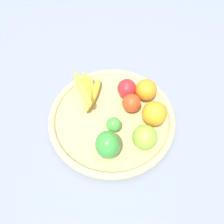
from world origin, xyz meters
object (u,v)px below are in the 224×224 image
(bell_pepper, at_px, (108,145))
(apple_0, at_px, (131,103))
(orange_1, at_px, (154,114))
(banana_bunch, at_px, (88,91))
(apple_2, at_px, (145,137))
(apple_1, at_px, (127,88))
(orange_0, at_px, (146,90))
(lime_0, at_px, (114,124))

(bell_pepper, bearing_deg, apple_0, 144.51)
(bell_pepper, height_order, apple_0, bell_pepper)
(orange_1, bearing_deg, bell_pepper, 80.01)
(banana_bunch, distance_m, apple_0, 0.16)
(apple_0, bearing_deg, banana_bunch, 25.18)
(apple_2, bearing_deg, apple_1, -33.25)
(banana_bunch, xyz_separation_m, orange_0, (-0.15, -0.14, 0.00))
(lime_0, bearing_deg, apple_2, -166.55)
(apple_2, bearing_deg, banana_bunch, -1.50)
(apple_1, bearing_deg, apple_0, 145.35)
(orange_0, relative_size, apple_0, 1.17)
(banana_bunch, xyz_separation_m, orange_1, (-0.23, -0.08, 0.01))
(bell_pepper, xyz_separation_m, orange_0, (0.05, -0.25, -0.01))
(lime_0, relative_size, orange_0, 0.65)
(bell_pepper, relative_size, orange_0, 1.25)
(bell_pepper, bearing_deg, banana_bunch, -170.59)
(lime_0, height_order, apple_1, apple_1)
(apple_0, distance_m, orange_1, 0.09)
(orange_0, distance_m, apple_2, 0.19)
(orange_0, xyz_separation_m, orange_1, (-0.08, 0.06, 0.00))
(apple_0, distance_m, apple_1, 0.06)
(bell_pepper, height_order, orange_0, bell_pepper)
(banana_bunch, xyz_separation_m, apple_0, (-0.14, -0.07, -0.00))
(bell_pepper, distance_m, banana_bunch, 0.22)
(orange_0, bearing_deg, apple_2, 127.10)
(apple_0, relative_size, apple_2, 0.82)
(banana_bunch, bearing_deg, orange_1, -160.51)
(lime_0, xyz_separation_m, banana_bunch, (0.15, -0.03, 0.01))
(bell_pepper, relative_size, apple_0, 1.45)
(orange_0, bearing_deg, apple_0, 87.51)
(banana_bunch, distance_m, apple_1, 0.14)
(banana_bunch, height_order, orange_0, orange_0)
(apple_0, xyz_separation_m, orange_1, (-0.09, -0.01, 0.01))
(lime_0, bearing_deg, apple_0, -84.58)
(banana_bunch, bearing_deg, bell_pepper, 151.92)
(orange_1, bearing_deg, lime_0, 56.16)
(bell_pepper, xyz_separation_m, banana_bunch, (0.20, -0.10, -0.01))
(orange_0, height_order, apple_1, orange_0)
(lime_0, height_order, bell_pepper, bell_pepper)
(apple_1, bearing_deg, apple_2, 146.75)
(apple_2, xyz_separation_m, apple_1, (0.17, -0.11, -0.01))
(bell_pepper, xyz_separation_m, apple_1, (0.10, -0.21, -0.01))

